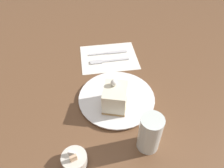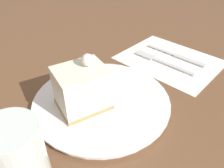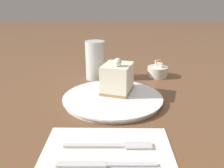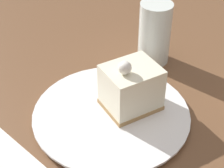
{
  "view_description": "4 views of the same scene",
  "coord_description": "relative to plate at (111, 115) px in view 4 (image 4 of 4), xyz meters",
  "views": [
    {
      "loc": [
        -0.53,
        0.1,
        0.61
      ],
      "look_at": [
        0.0,
        0.0,
        0.07
      ],
      "focal_mm": 35.0,
      "sensor_mm": 36.0,
      "label": 1
    },
    {
      "loc": [
        -0.25,
        -0.26,
        0.3
      ],
      "look_at": [
        0.0,
        -0.03,
        0.05
      ],
      "focal_mm": 35.0,
      "sensor_mm": 36.0,
      "label": 2
    },
    {
      "loc": [
        0.63,
        -0.02,
        0.29
      ],
      "look_at": [
        0.0,
        -0.02,
        0.06
      ],
      "focal_mm": 40.0,
      "sensor_mm": 36.0,
      "label": 3
    },
    {
      "loc": [
        0.35,
        0.32,
        0.46
      ],
      "look_at": [
        -0.01,
        -0.02,
        0.07
      ],
      "focal_mm": 60.0,
      "sensor_mm": 36.0,
      "label": 4
    }
  ],
  "objects": [
    {
      "name": "cake_slice",
      "position": [
        -0.04,
        0.01,
        0.05
      ],
      "size": [
        0.11,
        0.1,
        0.11
      ],
      "rotation": [
        0.0,
        0.0,
        -0.31
      ],
      "color": "#AD8451",
      "rests_on": "plate"
    },
    {
      "name": "plate",
      "position": [
        0.0,
        0.0,
        0.0
      ],
      "size": [
        0.28,
        0.28,
        0.01
      ],
      "color": "white",
      "rests_on": "ground_plane"
    },
    {
      "name": "ground_plane",
      "position": [
        0.01,
        0.01,
        -0.01
      ],
      "size": [
        4.0,
        4.0,
        0.0
      ],
      "primitive_type": "plane",
      "color": "brown"
    },
    {
      "name": "drinking_glass",
      "position": [
        -0.2,
        -0.06,
        0.06
      ],
      "size": [
        0.07,
        0.07,
        0.13
      ],
      "color": "silver",
      "rests_on": "ground_plane"
    }
  ]
}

